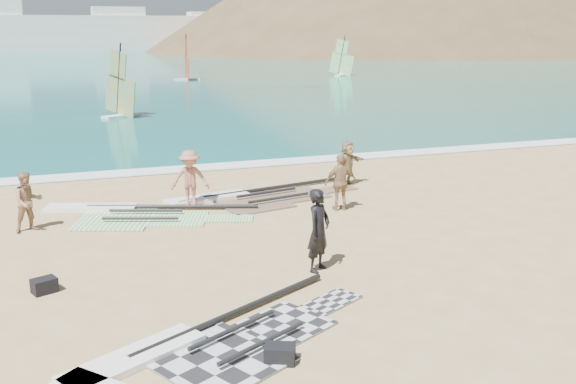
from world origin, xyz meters
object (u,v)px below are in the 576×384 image
object	(u,v)px
rig_orange	(252,197)
beachgoer_back	(341,182)
rig_grey	(210,343)
beachgoer_left	(28,202)
person_wetsuit	(319,230)
gear_bag_near	(44,285)
beachgoer_right	(348,163)
beachgoer_mid	(190,179)
gear_bag_far	(280,354)
rig_green	(130,213)

from	to	relation	value
rig_orange	beachgoer_back	xyz separation A→B (m)	(2.17, -2.21, 0.82)
rig_grey	beachgoer_back	size ratio (longest dim) A/B	3.49
beachgoer_left	person_wetsuit	bearing A→B (deg)	-59.17
rig_orange	gear_bag_near	size ratio (longest dim) A/B	13.61
beachgoer_back	beachgoer_right	distance (m)	3.22
rig_orange	beachgoer_right	bearing A→B (deg)	-2.05
person_wetsuit	beachgoer_mid	distance (m)	6.51
gear_bag_far	beachgoer_left	world-z (taller)	beachgoer_left
beachgoer_left	beachgoer_mid	distance (m)	4.71
beachgoer_left	gear_bag_near	bearing A→B (deg)	-103.90
rig_orange	gear_bag_far	bearing A→B (deg)	-115.29
rig_grey	beachgoer_back	xyz separation A→B (m)	(5.67, 7.12, 0.82)
rig_green	rig_orange	bearing A→B (deg)	27.61
beachgoer_mid	beachgoer_right	world-z (taller)	beachgoer_mid
gear_bag_far	person_wetsuit	distance (m)	4.34
gear_bag_near	beachgoer_back	xyz separation A→B (m)	(8.43, 3.68, 0.71)
gear_bag_far	beachgoer_left	distance (m)	9.94
gear_bag_far	beachgoer_right	bearing A→B (deg)	60.34
gear_bag_near	rig_green	bearing A→B (deg)	66.46
beachgoer_left	beachgoer_mid	bearing A→B (deg)	-7.52
gear_bag_far	beachgoer_back	bearing A→B (deg)	59.90
person_wetsuit	beachgoer_left	size ratio (longest dim) A/B	1.16
rig_grey	beachgoer_left	distance (m)	8.68
gear_bag_far	rig_green	bearing A→B (deg)	98.43
gear_bag_near	beachgoer_right	size ratio (longest dim) A/B	0.31
rig_green	person_wetsuit	size ratio (longest dim) A/B	3.26
beachgoer_right	gear_bag_near	bearing A→B (deg)	-177.61
rig_orange	beachgoer_mid	size ratio (longest dim) A/B	3.71
beachgoer_back	gear_bag_far	bearing A→B (deg)	63.55
gear_bag_near	gear_bag_far	bearing A→B (deg)	-49.61
gear_bag_near	beachgoer_back	bearing A→B (deg)	23.59
gear_bag_near	beachgoer_mid	size ratio (longest dim) A/B	0.27
beachgoer_mid	rig_green	bearing A→B (deg)	-160.05
person_wetsuit	beachgoer_mid	xyz separation A→B (m)	(-1.72, 6.28, -0.06)
beachgoer_left	beachgoer_mid	size ratio (longest dim) A/B	0.93
beachgoer_back	beachgoer_right	bearing A→B (deg)	-114.71
rig_orange	gear_bag_near	distance (m)	8.59
rig_orange	beachgoer_right	xyz separation A→B (m)	(3.70, 0.62, 0.74)
rig_grey	gear_bag_near	distance (m)	4.41
beachgoer_left	beachgoer_back	world-z (taller)	beachgoer_back
rig_orange	gear_bag_far	xyz separation A→B (m)	(-2.51, -10.29, 0.10)
beachgoer_left	rig_green	bearing A→B (deg)	-4.77
rig_green	beachgoer_mid	world-z (taller)	beachgoer_mid
beachgoer_mid	beachgoer_right	xyz separation A→B (m)	(5.76, 0.97, -0.10)
rig_green	person_wetsuit	bearing A→B (deg)	-40.00
rig_grey	beachgoer_mid	size ratio (longest dim) A/B	3.37
rig_orange	rig_grey	bearing A→B (deg)	-122.10
rig_green	beachgoer_left	distance (m)	2.92
person_wetsuit	rig_orange	bearing A→B (deg)	48.53
rig_green	beachgoer_right	size ratio (longest dim) A/B	3.94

